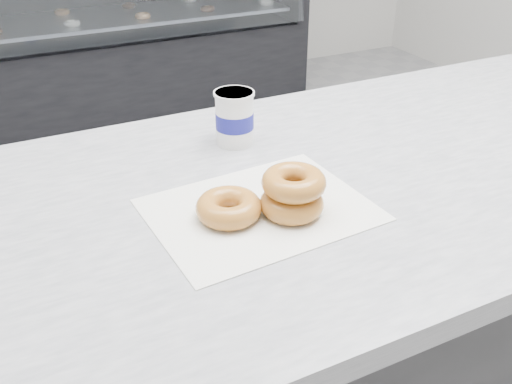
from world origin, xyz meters
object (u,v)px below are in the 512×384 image
(donut_single, at_px, (229,207))
(coffee_cup, at_px, (235,117))
(counter, at_px, (383,328))
(donut_stack, at_px, (293,193))
(display_case, at_px, (104,33))

(donut_single, distance_m, coffee_cup, 0.28)
(counter, bearing_deg, donut_stack, -164.17)
(counter, distance_m, donut_stack, 0.58)
(display_case, height_order, donut_stack, display_case)
(donut_stack, height_order, coffee_cup, coffee_cup)
(coffee_cup, bearing_deg, counter, -17.85)
(counter, relative_size, donut_stack, 21.52)
(coffee_cup, bearing_deg, display_case, 100.10)
(display_case, height_order, donut_single, display_case)
(display_case, bearing_deg, donut_stack, -96.20)
(donut_single, relative_size, donut_stack, 0.72)
(display_case, xyz_separation_m, donut_single, (-0.40, -2.78, 0.43))
(donut_stack, bearing_deg, donut_single, 162.57)
(display_case, distance_m, donut_stack, 2.86)
(display_case, relative_size, donut_single, 23.32)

